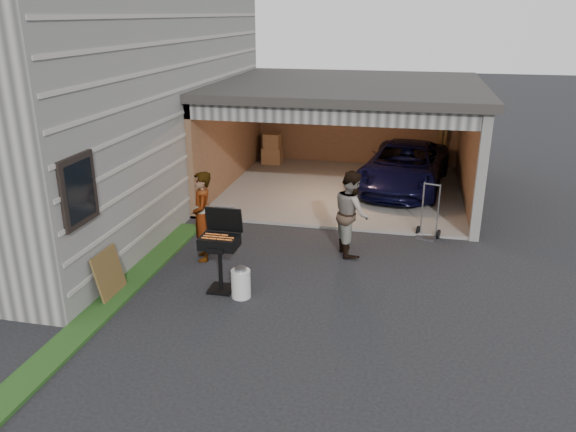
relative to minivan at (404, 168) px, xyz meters
name	(u,v)px	position (x,y,z in m)	size (l,w,h in m)	color
ground	(251,299)	(-2.33, -6.90, -0.60)	(80.00, 80.00, 0.00)	black
house	(54,93)	(-8.33, -2.90, 2.15)	(7.00, 11.00, 5.50)	#474744
groundcover_strip	(100,312)	(-4.58, -7.90, -0.57)	(0.50, 8.00, 0.06)	#193814
garage	(348,120)	(-1.57, -0.11, 1.26)	(6.80, 6.30, 2.90)	#605E59
minivan	(404,168)	(0.00, 0.00, 0.00)	(2.01, 4.35, 1.21)	black
woman	(202,216)	(-3.69, -5.49, 0.28)	(0.64, 0.42, 1.76)	silver
man	(351,213)	(-0.93, -4.58, 0.25)	(0.83, 0.64, 1.70)	#402419
bbq_grill	(220,244)	(-2.93, -6.66, 0.25)	(0.64, 0.57, 1.44)	black
propane_tank	(241,284)	(-2.52, -6.85, -0.36)	(0.33, 0.33, 0.49)	silver
plywood_panel	(109,274)	(-4.69, -7.32, -0.19)	(0.04, 0.75, 0.84)	brown
hand_truck	(428,227)	(0.61, -3.42, -0.37)	(0.53, 0.47, 1.21)	slate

